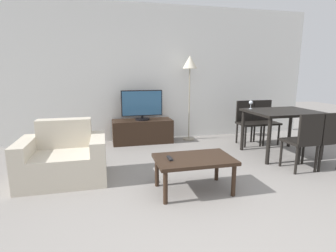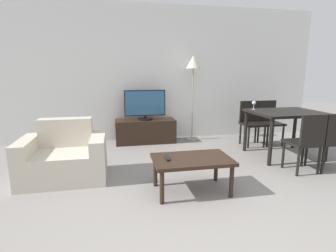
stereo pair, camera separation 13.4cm
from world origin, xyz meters
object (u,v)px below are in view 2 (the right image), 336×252
at_px(dining_chair_near_right, 330,139).
at_px(floor_lamp, 193,68).
at_px(dining_chair_far, 269,120).
at_px(wine_glass_left, 254,103).
at_px(dining_chair_far_left, 251,121).
at_px(dining_table, 285,117).
at_px(tv, 145,105).
at_px(remote_primary, 167,158).
at_px(dining_chair_near, 306,140).
at_px(tv_stand, 145,131).
at_px(coffee_table, 192,162).
at_px(armchair, 65,158).

xyz_separation_m(dining_chair_near_right, floor_lamp, (-1.39, 2.08, 0.99)).
bearing_deg(dining_chair_far, wine_glass_left, -143.89).
bearing_deg(dining_chair_far_left, dining_chair_near_right, -75.60).
xyz_separation_m(dining_table, floor_lamp, (-1.19, 1.33, 0.80)).
relative_size(tv, remote_primary, 5.36).
relative_size(dining_chair_far, dining_chair_far_left, 1.00).
height_order(dining_table, floor_lamp, floor_lamp).
distance_m(dining_chair_near, wine_glass_left, 1.15).
distance_m(dining_table, dining_chair_far, 0.80).
relative_size(tv_stand, dining_chair_near, 1.39).
distance_m(dining_chair_near, dining_chair_far, 1.55).
bearing_deg(tv_stand, dining_table, -31.42).
xyz_separation_m(tv, coffee_table, (0.27, -2.32, -0.40)).
height_order(coffee_table, wine_glass_left, wine_glass_left).
bearing_deg(armchair, remote_primary, -29.60).
bearing_deg(remote_primary, dining_chair_far, 36.08).
xyz_separation_m(tv_stand, floor_lamp, (0.97, 0.01, 1.23)).
distance_m(coffee_table, remote_primary, 0.30).
relative_size(dining_chair_near, remote_primary, 5.61).
bearing_deg(armchair, dining_chair_far, 15.84).
xyz_separation_m(tv, remote_primary, (-0.01, -2.30, -0.33)).
height_order(dining_chair_far, wine_glass_left, wine_glass_left).
distance_m(dining_chair_near_right, wine_glass_left, 1.28).
bearing_deg(tv, coffee_table, -83.26).
bearing_deg(tv_stand, dining_chair_near, -46.43).
relative_size(dining_table, dining_chair_near_right, 1.31).
bearing_deg(armchair, coffee_table, -25.21).
xyz_separation_m(tv, dining_chair_near_right, (2.36, -2.07, -0.28)).
height_order(tv, coffee_table, tv).
bearing_deg(coffee_table, dining_chair_far_left, 45.75).
height_order(armchair, dining_chair_near, dining_chair_near).
relative_size(tv, coffee_table, 0.89).
relative_size(dining_chair_far, wine_glass_left, 5.77).
bearing_deg(dining_chair_near, tv, 133.60).
bearing_deg(dining_chair_far_left, remote_primary, -138.97).
height_order(tv, remote_primary, tv).
height_order(remote_primary, wine_glass_left, wine_glass_left).
relative_size(tv_stand, tv, 1.46).
xyz_separation_m(floor_lamp, wine_glass_left, (0.79, -1.02, -0.60)).
relative_size(tv_stand, dining_chair_near_right, 1.39).
relative_size(tv, dining_chair_near_right, 0.96).
distance_m(tv_stand, dining_chair_far, 2.44).
distance_m(dining_table, dining_chair_near, 0.80).
relative_size(dining_chair_far_left, remote_primary, 5.61).
bearing_deg(dining_chair_near, dining_chair_far_left, 90.00).
xyz_separation_m(dining_chair_near, wine_glass_left, (-0.21, 1.07, 0.39)).
relative_size(coffee_table, dining_chair_far, 1.07).
bearing_deg(tv, dining_chair_far, -13.58).
distance_m(dining_chair_near_right, remote_primary, 2.39).
bearing_deg(dining_table, dining_chair_far, 75.60).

